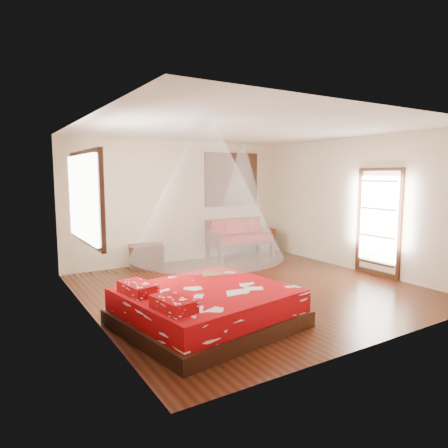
{
  "coord_description": "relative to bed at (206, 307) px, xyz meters",
  "views": [
    {
      "loc": [
        -4.03,
        -5.69,
        2.04
      ],
      "look_at": [
        -0.33,
        0.32,
        1.15
      ],
      "focal_mm": 32.0,
      "sensor_mm": 36.0,
      "label": 1
    }
  ],
  "objects": [
    {
      "name": "mosquito_net_main",
      "position": [
        0.02,
        0.0,
        1.6
      ],
      "size": [
        2.03,
        2.03,
        1.8
      ],
      "primitive_type": "cone",
      "color": "white",
      "rests_on": "ceiling"
    },
    {
      "name": "mosquito_net_daybed",
      "position": [
        2.88,
        3.39,
        1.75
      ],
      "size": [
        0.96,
        0.96,
        1.5
      ],
      "primitive_type": "cone",
      "color": "white",
      "rests_on": "ceiling"
    },
    {
      "name": "daybed",
      "position": [
        2.88,
        3.51,
        0.27
      ],
      "size": [
        1.63,
        0.72,
        0.94
      ],
      "color": "black",
      "rests_on": "floor"
    },
    {
      "name": "shutter_panel",
      "position": [
        2.88,
        3.85,
        1.65
      ],
      "size": [
        1.52,
        0.06,
        1.32
      ],
      "color": "black",
      "rests_on": "wall_back"
    },
    {
      "name": "wine_tray",
      "position": [
        0.43,
        0.6,
        0.31
      ],
      "size": [
        0.28,
        0.28,
        0.22
      ],
      "rotation": [
        0.0,
        0.0,
        -0.02
      ],
      "color": "brown",
      "rests_on": "bed"
    },
    {
      "name": "window_left",
      "position": [
        -1.2,
        1.34,
        1.45
      ],
      "size": [
        0.1,
        1.74,
        1.34
      ],
      "color": "black",
      "rests_on": "wall_left"
    },
    {
      "name": "glazed_door",
      "position": [
        4.23,
        0.54,
        0.82
      ],
      "size": [
        0.08,
        1.02,
        2.16
      ],
      "color": "black",
      "rests_on": "floor"
    },
    {
      "name": "bed",
      "position": [
        0.0,
        0.0,
        0.0
      ],
      "size": [
        2.45,
        2.28,
        0.64
      ],
      "rotation": [
        0.0,
        0.0,
        0.16
      ],
      "color": "black",
      "rests_on": "floor"
    },
    {
      "name": "room",
      "position": [
        1.51,
        1.14,
        1.15
      ],
      "size": [
        5.54,
        5.54,
        2.84
      ],
      "color": "black",
      "rests_on": "ground"
    },
    {
      "name": "storage_chest",
      "position": [
        0.51,
        3.59,
        0.01
      ],
      "size": [
        0.87,
        0.74,
        0.51
      ],
      "rotation": [
        0.0,
        0.0,
        -0.29
      ],
      "color": "black",
      "rests_on": "floor"
    }
  ]
}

